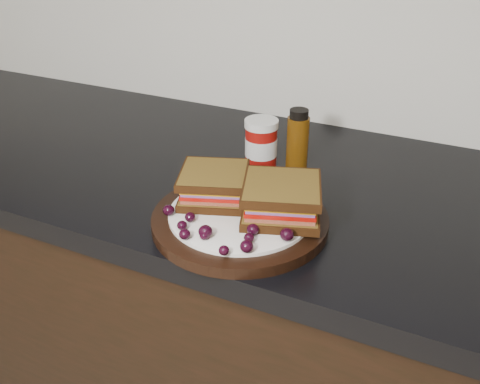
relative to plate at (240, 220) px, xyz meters
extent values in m
cube|color=black|center=(-0.22, 0.17, -0.48)|extent=(3.96, 0.58, 0.86)
cube|color=black|center=(-0.22, 0.17, -0.03)|extent=(3.98, 0.60, 0.04)
cylinder|color=black|center=(0.00, 0.00, 0.00)|extent=(0.28, 0.28, 0.02)
ellipsoid|color=black|center=(-0.10, -0.06, 0.02)|extent=(0.02, 0.02, 0.02)
ellipsoid|color=black|center=(-0.06, -0.06, 0.02)|extent=(0.02, 0.02, 0.02)
ellipsoid|color=black|center=(-0.06, -0.08, 0.02)|extent=(0.02, 0.02, 0.01)
ellipsoid|color=black|center=(-0.04, -0.10, 0.02)|extent=(0.02, 0.02, 0.02)
ellipsoid|color=black|center=(-0.02, -0.09, 0.02)|extent=(0.02, 0.02, 0.02)
ellipsoid|color=black|center=(-0.01, -0.09, 0.02)|extent=(0.01, 0.01, 0.01)
ellipsoid|color=black|center=(0.03, -0.11, 0.02)|extent=(0.02, 0.02, 0.01)
ellipsoid|color=black|center=(0.05, -0.09, 0.02)|extent=(0.02, 0.02, 0.02)
ellipsoid|color=black|center=(0.05, -0.07, 0.02)|extent=(0.02, 0.02, 0.01)
ellipsoid|color=black|center=(0.04, -0.05, 0.02)|extent=(0.02, 0.02, 0.02)
ellipsoid|color=black|center=(0.09, -0.04, 0.02)|extent=(0.02, 0.02, 0.02)
ellipsoid|color=black|center=(0.07, -0.01, 0.02)|extent=(0.02, 0.02, 0.02)
ellipsoid|color=black|center=(0.09, 0.00, 0.02)|extent=(0.02, 0.02, 0.02)
ellipsoid|color=black|center=(0.08, 0.04, 0.02)|extent=(0.02, 0.02, 0.01)
ellipsoid|color=black|center=(0.07, 0.04, 0.02)|extent=(0.02, 0.02, 0.02)
ellipsoid|color=black|center=(-0.04, 0.05, 0.02)|extent=(0.02, 0.02, 0.02)
ellipsoid|color=black|center=(-0.07, 0.04, 0.02)|extent=(0.02, 0.02, 0.02)
ellipsoid|color=black|center=(-0.06, 0.03, 0.02)|extent=(0.02, 0.02, 0.02)
ellipsoid|color=black|center=(-0.08, 0.00, 0.02)|extent=(0.02, 0.02, 0.02)
ellipsoid|color=black|center=(-0.09, -0.01, 0.02)|extent=(0.02, 0.02, 0.02)
ellipsoid|color=black|center=(-0.05, 0.03, 0.02)|extent=(0.02, 0.02, 0.02)
ellipsoid|color=black|center=(-0.06, 0.01, 0.02)|extent=(0.02, 0.02, 0.01)
ellipsoid|color=black|center=(-0.08, 0.01, 0.02)|extent=(0.02, 0.02, 0.02)
cylinder|color=maroon|center=(-0.06, 0.21, 0.04)|extent=(0.07, 0.07, 0.09)
cylinder|color=#4F2C07|center=(0.01, 0.23, 0.05)|extent=(0.05, 0.05, 0.12)
camera|label=1|loc=(0.31, -0.65, 0.45)|focal=40.00mm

